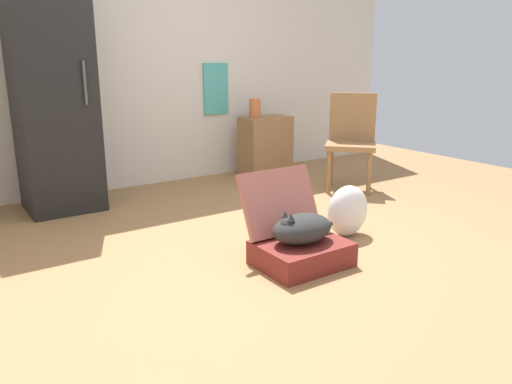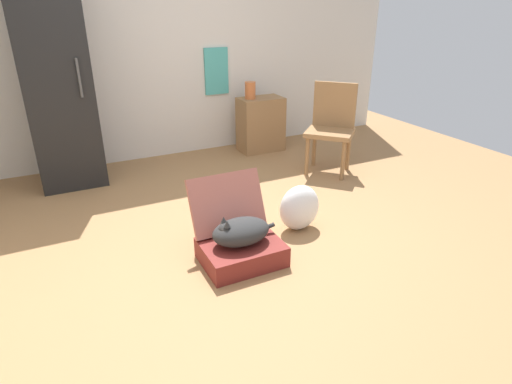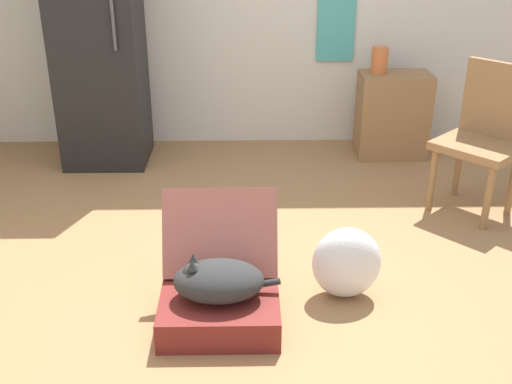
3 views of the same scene
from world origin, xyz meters
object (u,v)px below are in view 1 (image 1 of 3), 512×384
object	(u,v)px
suitcase_base	(302,253)
side_table	(265,146)
refrigerator	(53,94)
plastic_bag_white	(348,211)
vase_tall	(255,108)
cat	(301,228)
chair	(351,138)

from	to	relation	value
suitcase_base	side_table	xyz separation A→B (m)	(1.28, 2.21, 0.25)
refrigerator	suitcase_base	bearing A→B (deg)	-66.54
plastic_bag_white	vase_tall	distance (m)	2.13
cat	vase_tall	xyz separation A→B (m)	(1.15, 2.22, 0.51)
cat	refrigerator	bearing A→B (deg)	113.34
suitcase_base	plastic_bag_white	xyz separation A→B (m)	(0.63, 0.24, 0.11)
refrigerator	plastic_bag_white	bearing A→B (deg)	-50.77
vase_tall	chair	xyz separation A→B (m)	(0.49, -0.98, -0.24)
suitcase_base	cat	world-z (taller)	cat
side_table	suitcase_base	bearing A→B (deg)	-120.07
cat	plastic_bag_white	distance (m)	0.68
cat	plastic_bag_white	xyz separation A→B (m)	(0.64, 0.24, -0.06)
refrigerator	chair	bearing A→B (deg)	-19.62
refrigerator	chair	xyz separation A→B (m)	(2.57, -0.92, -0.48)
cat	side_table	world-z (taller)	side_table
suitcase_base	vase_tall	xyz separation A→B (m)	(1.14, 2.22, 0.68)
refrigerator	side_table	bearing A→B (deg)	1.30
cat	vase_tall	world-z (taller)	vase_tall
plastic_bag_white	refrigerator	world-z (taller)	refrigerator
suitcase_base	refrigerator	bearing A→B (deg)	113.46
suitcase_base	cat	xyz separation A→B (m)	(-0.01, 0.00, 0.17)
cat	side_table	size ratio (longest dim) A/B	0.76
vase_tall	suitcase_base	bearing A→B (deg)	-117.25
cat	chair	world-z (taller)	chair
suitcase_base	side_table	bearing A→B (deg)	59.93
plastic_bag_white	refrigerator	size ratio (longest dim) A/B	0.19
side_table	vase_tall	bearing A→B (deg)	174.35
chair	cat	bearing A→B (deg)	-96.20
suitcase_base	chair	xyz separation A→B (m)	(1.64, 1.24, 0.44)
cat	side_table	xyz separation A→B (m)	(1.28, 2.21, 0.08)
plastic_bag_white	refrigerator	xyz separation A→B (m)	(-1.57, 1.92, 0.80)
refrigerator	chair	distance (m)	2.77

